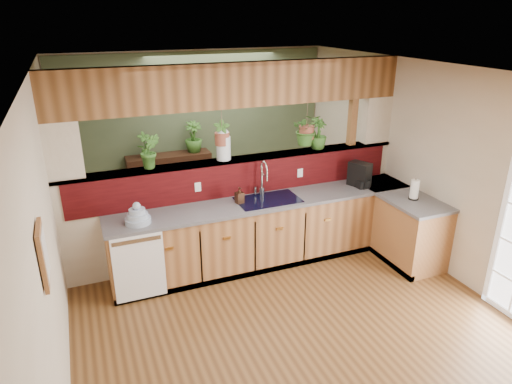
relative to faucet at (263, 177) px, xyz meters
name	(u,v)px	position (x,y,z in m)	size (l,w,h in m)	color
ground	(281,304)	(-0.24, -1.13, -1.16)	(4.60, 7.00, 0.01)	brown
ceiling	(286,75)	(-0.24, -1.13, 1.44)	(4.60, 7.00, 0.01)	brown
wall_back	(197,128)	(-0.24, 2.37, 0.14)	(4.60, 0.02, 2.60)	beige
wall_left	(47,239)	(-2.54, -1.13, 0.14)	(0.02, 7.00, 2.60)	beige
wall_right	(452,174)	(2.06, -1.13, 0.14)	(0.02, 7.00, 2.60)	beige
pass_through_partition	(242,172)	(-0.21, 0.22, 0.03)	(4.60, 0.21, 2.60)	beige
pass_through_ledge	(239,159)	(-0.24, 0.22, 0.21)	(4.60, 0.21, 0.04)	brown
header_beam	(238,85)	(-0.24, 0.22, 1.16)	(4.60, 0.15, 0.55)	brown
sage_backwall	(197,128)	(-0.24, 2.35, 0.14)	(4.55, 0.02, 2.55)	#4B5D3F
countertop	(310,227)	(0.60, -0.26, -0.71)	(4.14, 1.52, 0.90)	brown
dishwasher	(139,267)	(-1.72, -0.47, -0.71)	(0.58, 0.03, 0.82)	white
navy_sink	(268,205)	(0.01, -0.15, -0.34)	(0.82, 0.50, 0.18)	black
framed_print	(43,255)	(-2.51, -1.93, 0.39)	(0.04, 0.35, 0.45)	brown
faucet	(263,177)	(0.00, 0.00, 0.00)	(0.22, 0.21, 0.49)	#B7B7B2
dish_stack	(138,217)	(-1.66, -0.24, -0.18)	(0.30, 0.30, 0.26)	#97A8C3
soap_dispenser	(239,195)	(-0.37, -0.12, -0.16)	(0.10, 0.10, 0.21)	#361F13
coffee_maker	(360,175)	(1.39, -0.17, -0.11)	(0.18, 0.30, 0.34)	black
paper_towel	(414,190)	(1.77, -0.84, -0.14)	(0.13, 0.13, 0.28)	black
glass_jar	(223,144)	(-0.46, 0.22, 0.43)	(0.18, 0.18, 0.41)	silver
ledge_plant_left	(150,151)	(-1.38, 0.22, 0.44)	(0.24, 0.19, 0.43)	#305F21
ledge_plant_right	(318,133)	(0.92, 0.22, 0.44)	(0.24, 0.24, 0.43)	#305F21
hanging_plant_a	(222,126)	(-0.47, 0.22, 0.67)	(0.24, 0.19, 0.52)	brown
hanging_plant_b	(307,116)	(0.73, 0.22, 0.70)	(0.48, 0.45, 0.56)	brown
shelving_console	(170,181)	(-0.81, 2.12, -0.66)	(1.39, 0.37, 0.92)	black
shelf_plant_a	(145,145)	(-1.18, 2.12, 0.01)	(0.22, 0.15, 0.42)	#305F21
shelf_plant_b	(193,137)	(-0.37, 2.12, 0.06)	(0.29, 0.29, 0.52)	#305F21
floor_plant	(250,194)	(0.33, 1.33, -0.78)	(0.69, 0.59, 0.76)	#305F21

